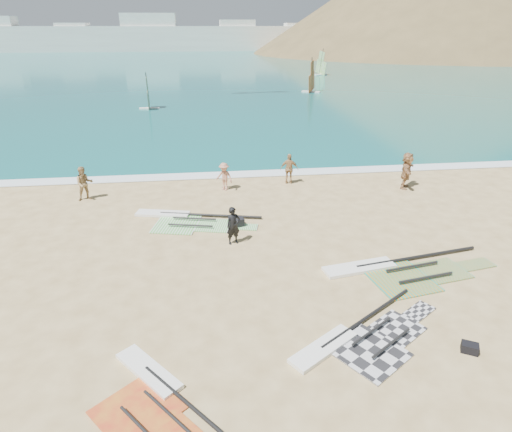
{
  "coord_description": "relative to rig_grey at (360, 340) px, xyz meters",
  "views": [
    {
      "loc": [
        -3.16,
        -11.8,
        8.1
      ],
      "look_at": [
        -1.23,
        4.0,
        1.0
      ],
      "focal_mm": 30.0,
      "sensor_mm": 36.0,
      "label": 1
    }
  ],
  "objects": [
    {
      "name": "beachgoer_back",
      "position": [
        0.54,
        13.19,
        0.8
      ],
      "size": [
        1.06,
        0.61,
        1.7
      ],
      "primitive_type": "imported",
      "rotation": [
        0.0,
        0.0,
        2.93
      ],
      "color": "tan",
      "rests_on": "ground"
    },
    {
      "name": "headland_main",
      "position": [
        84.11,
        132.7,
        -0.05
      ],
      "size": [
        143.0,
        143.0,
        45.0
      ],
      "primitive_type": "cone",
      "color": "brown",
      "rests_on": "ground"
    },
    {
      "name": "windsurfer_right",
      "position": [
        17.19,
        69.24,
        1.26
      ],
      "size": [
        2.57,
        2.83,
        4.53
      ],
      "rotation": [
        0.0,
        0.0,
        0.39
      ],
      "color": "white",
      "rests_on": "ground"
    },
    {
      "name": "rig_red",
      "position": [
        -5.43,
        -1.55,
        -0.0
      ],
      "size": [
        3.95,
        4.71,
        0.2
      ],
      "rotation": [
        0.0,
        0.0,
        -0.87
      ],
      "color": "red",
      "rests_on": "ground"
    },
    {
      "name": "rig_grey",
      "position": [
        0.0,
        0.0,
        0.0
      ],
      "size": [
        5.07,
        3.82,
        0.2
      ],
      "rotation": [
        0.0,
        0.0,
        0.59
      ],
      "color": "#262528",
      "rests_on": "ground"
    },
    {
      "name": "gear_bag_far",
      "position": [
        2.8,
        -0.77,
        0.08
      ],
      "size": [
        0.53,
        0.48,
        0.26
      ],
      "primitive_type": "cube",
      "rotation": [
        0.0,
        0.0,
        -0.51
      ],
      "color": "black",
      "rests_on": "ground"
    },
    {
      "name": "surf_line",
      "position": [
        -0.89,
        15.0,
        -0.05
      ],
      "size": [
        300.0,
        1.2,
        0.04
      ],
      "primitive_type": "cube",
      "color": "white",
      "rests_on": "ground"
    },
    {
      "name": "person_wetsuit",
      "position": [
        -3.08,
        6.34,
        0.74
      ],
      "size": [
        0.66,
        0.53,
        1.57
      ],
      "primitive_type": "imported",
      "rotation": [
        0.0,
        0.0,
        0.31
      ],
      "color": "black",
      "rests_on": "ground"
    },
    {
      "name": "beachgoer_mid",
      "position": [
        -3.11,
        12.59,
        0.71
      ],
      "size": [
        1.12,
        1.03,
        1.51
      ],
      "primitive_type": "imported",
      "rotation": [
        0.0,
        0.0,
        -0.64
      ],
      "color": "tan",
      "rests_on": "ground"
    },
    {
      "name": "far_town",
      "position": [
        -16.61,
        152.7,
        4.44
      ],
      "size": [
        160.0,
        8.0,
        12.0
      ],
      "color": "white",
      "rests_on": "ground"
    },
    {
      "name": "windsurfer_centre",
      "position": [
        10.31,
        48.14,
        1.25
      ],
      "size": [
        2.49,
        2.66,
        4.47
      ],
      "rotation": [
        0.0,
        0.0,
        -0.5
      ],
      "color": "white",
      "rests_on": "ground"
    },
    {
      "name": "ground",
      "position": [
        -0.89,
        2.7,
        -0.05
      ],
      "size": [
        300.0,
        300.0,
        0.0
      ],
      "primitive_type": "plane",
      "color": "#D0B579",
      "rests_on": "ground"
    },
    {
      "name": "gear_bag_near",
      "position": [
        -2.84,
        7.89,
        0.15
      ],
      "size": [
        0.71,
        0.59,
        0.39
      ],
      "primitive_type": "cube",
      "rotation": [
        0.0,
        0.0,
        0.25
      ],
      "color": "black",
      "rests_on": "ground"
    },
    {
      "name": "windsurfer_left",
      "position": [
        -9.73,
        38.08,
        1.1
      ],
      "size": [
        2.11,
        2.54,
        3.79
      ],
      "rotation": [
        0.0,
        0.0,
        0.06
      ],
      "color": "white",
      "rests_on": "ground"
    },
    {
      "name": "beachgoer_left",
      "position": [
        -10.14,
        12.01,
        0.82
      ],
      "size": [
        1.02,
        0.9,
        1.74
      ],
      "primitive_type": "imported",
      "rotation": [
        0.0,
        0.0,
        0.34
      ],
      "color": "#997B4F",
      "rests_on": "ground"
    },
    {
      "name": "beachgoer_right",
      "position": [
        6.65,
        11.73,
        0.94
      ],
      "size": [
        1.42,
        1.88,
        1.98
      ],
      "primitive_type": "imported",
      "rotation": [
        0.0,
        0.0,
        1.05
      ],
      "color": "#A07248",
      "rests_on": "ground"
    },
    {
      "name": "sea",
      "position": [
        -0.89,
        134.7,
        -0.05
      ],
      "size": [
        300.0,
        240.0,
        0.06
      ],
      "primitive_type": "cube",
      "color": "#0E6261",
      "rests_on": "ground"
    },
    {
      "name": "rig_orange",
      "position": [
        2.66,
        3.46,
        0.0
      ],
      "size": [
        6.46,
        3.03,
        0.2
      ],
      "rotation": [
        0.0,
        0.0,
        0.17
      ],
      "color": "orange",
      "rests_on": "ground"
    },
    {
      "name": "rig_green",
      "position": [
        -5.13,
        8.83,
        0.0
      ],
      "size": [
        5.83,
        2.94,
        0.2
      ],
      "rotation": [
        0.0,
        0.0,
        -0.23
      ],
      "color": "green",
      "rests_on": "ground"
    }
  ]
}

